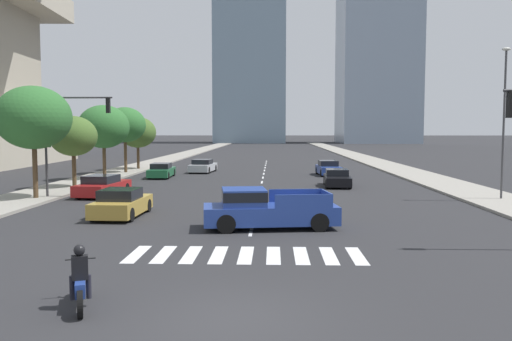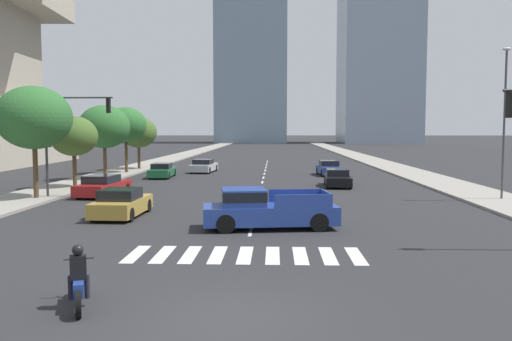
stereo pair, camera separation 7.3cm
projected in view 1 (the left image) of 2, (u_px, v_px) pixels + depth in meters
ground_plane at (232, 319)px, 11.30m from camera, size 800.00×800.00×0.00m
sidewalk_east at (438, 182)px, 40.74m from camera, size 4.00×260.00×0.15m
sidewalk_west at (90, 180)px, 41.64m from camera, size 4.00×260.00×0.15m
crosswalk_near at (246, 255)px, 17.09m from camera, size 7.65×2.45×0.01m
lane_divider_center at (263, 178)px, 45.00m from camera, size 0.14×50.00×0.01m
motorcycle_third at (80, 282)px, 12.00m from camera, size 0.96×1.98×1.49m
pickup_truck at (264, 209)px, 21.66m from camera, size 5.72×2.71×1.67m
sedan_silver_0 at (203, 166)px, 50.54m from camera, size 2.31×4.67×1.27m
sedan_red_1 at (103, 186)px, 32.44m from camera, size 2.36×4.89×1.31m
sedan_blue_2 at (328, 168)px, 47.40m from camera, size 2.06×4.31×1.33m
sedan_gold_3 at (121, 204)px, 24.64m from camera, size 2.01×4.29×1.34m
sedan_green_4 at (161, 171)px, 44.98m from camera, size 1.92×4.76×1.26m
sedan_black_5 at (337, 178)px, 37.95m from camera, size 2.00×4.60×1.25m
traffic_signal_far at (69, 125)px, 30.70m from camera, size 4.30×0.28×6.22m
street_lamp_east at (504, 113)px, 29.77m from camera, size 0.50×0.24×8.58m
street_tree_nearest at (33, 118)px, 30.09m from camera, size 4.29×4.29×6.46m
street_tree_second at (73, 136)px, 36.10m from camera, size 3.25×3.25×4.90m
street_tree_third at (104, 127)px, 42.54m from camera, size 4.13×4.13×5.96m
street_tree_fourth at (125, 125)px, 48.66m from camera, size 3.84×3.84×6.05m
street_tree_fifth at (138, 132)px, 53.28m from camera, size 3.69×3.69×5.27m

